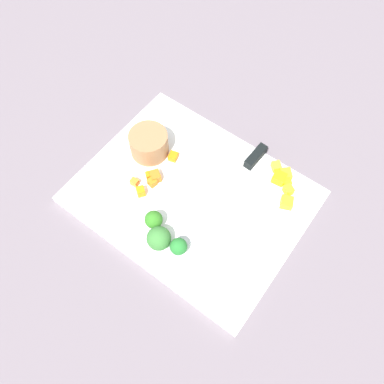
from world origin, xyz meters
TOP-DOWN VIEW (x-y plane):
  - ground_plane at (0.00, 0.00)m, footprint 4.00×4.00m
  - cutting_board at (0.00, 0.00)m, footprint 0.40×0.32m
  - prep_bowl at (-0.12, 0.03)m, footprint 0.07×0.07m
  - chef_knife at (0.05, 0.05)m, footprint 0.03×0.32m
  - carrot_dice_0 at (-0.09, -0.02)m, footprint 0.02×0.02m
  - carrot_dice_1 at (-0.10, -0.05)m, footprint 0.02×0.01m
  - carrot_dice_2 at (-0.08, -0.05)m, footprint 0.02×0.02m
  - carrot_dice_3 at (-0.07, -0.03)m, footprint 0.02×0.02m
  - carrot_dice_4 at (-0.07, -0.01)m, footprint 0.03×0.03m
  - carrot_dice_5 at (-0.08, 0.04)m, footprint 0.02×0.02m
  - pepper_dice_0 at (0.12, 0.14)m, footprint 0.03×0.03m
  - pepper_dice_1 at (0.09, 0.14)m, footprint 0.02×0.02m
  - pepper_dice_2 at (0.15, 0.08)m, footprint 0.03×0.03m
  - pepper_dice_3 at (0.11, 0.12)m, footprint 0.03×0.02m
  - pepper_dice_4 at (0.14, 0.11)m, footprint 0.02×0.02m
  - pepper_dice_5 at (0.13, 0.12)m, footprint 0.02×0.02m
  - broccoli_floret_0 at (0.05, -0.10)m, footprint 0.03×0.03m
  - broccoli_floret_1 at (0.01, -0.11)m, footprint 0.04×0.04m
  - broccoli_floret_2 at (-0.02, -0.09)m, footprint 0.03×0.03m

SIDE VIEW (x-z plane):
  - ground_plane at x=0.00m, z-range 0.00..0.00m
  - cutting_board at x=0.00m, z-range 0.00..0.01m
  - carrot_dice_0 at x=-0.09m, z-range 0.01..0.02m
  - chef_knife at x=0.05m, z-range 0.01..0.03m
  - carrot_dice_5 at x=-0.08m, z-range 0.01..0.02m
  - carrot_dice_1 at x=-0.10m, z-range 0.01..0.03m
  - pepper_dice_1 at x=0.09m, z-range 0.01..0.03m
  - pepper_dice_5 at x=0.13m, z-range 0.01..0.03m
  - carrot_dice_3 at x=-0.07m, z-range 0.01..0.03m
  - pepper_dice_0 at x=0.12m, z-range 0.01..0.03m
  - pepper_dice_4 at x=0.14m, z-range 0.01..0.03m
  - pepper_dice_2 at x=0.15m, z-range 0.01..0.03m
  - carrot_dice_2 at x=-0.08m, z-range 0.01..0.03m
  - carrot_dice_4 at x=-0.07m, z-range 0.01..0.03m
  - pepper_dice_3 at x=0.11m, z-range 0.01..0.03m
  - broccoli_floret_1 at x=0.01m, z-range 0.01..0.05m
  - broccoli_floret_0 at x=0.05m, z-range 0.01..0.05m
  - broccoli_floret_2 at x=-0.02m, z-range 0.02..0.05m
  - prep_bowl at x=-0.12m, z-range 0.01..0.06m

